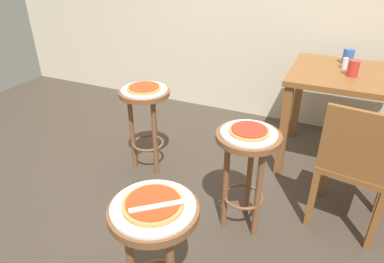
{
  "coord_description": "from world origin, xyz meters",
  "views": [
    {
      "loc": [
        0.77,
        -1.67,
        1.58
      ],
      "look_at": [
        0.03,
        -0.02,
        0.6
      ],
      "focal_mm": 31.76,
      "sensor_mm": 36.0,
      "label": 1
    }
  ],
  "objects_px": {
    "pizza_foreground": "(153,204)",
    "stool_middle": "(246,160)",
    "serving_plate_middle": "(249,133)",
    "serving_plate_leftside": "(144,90)",
    "condiment_shaker": "(345,63)",
    "dining_table": "(352,89)",
    "cup_near_edge": "(353,68)",
    "pizza_leftside": "(144,88)",
    "pizza_server_knife": "(157,206)",
    "wooden_chair": "(356,164)",
    "cup_far_edge": "(348,56)",
    "serving_plate_foreground": "(153,207)",
    "stool_foreground": "(156,239)",
    "stool_leftside": "(146,112)",
    "pizza_middle": "(249,131)"
  },
  "relations": [
    {
      "from": "stool_middle",
      "to": "serving_plate_leftside",
      "type": "bearing_deg",
      "value": 159.79
    },
    {
      "from": "cup_far_edge",
      "to": "pizza_foreground",
      "type": "bearing_deg",
      "value": -107.39
    },
    {
      "from": "dining_table",
      "to": "cup_near_edge",
      "type": "bearing_deg",
      "value": -108.01
    },
    {
      "from": "serving_plate_foreground",
      "to": "wooden_chair",
      "type": "xyz_separation_m",
      "value": [
        0.77,
        1.0,
        -0.2
      ]
    },
    {
      "from": "pizza_leftside",
      "to": "dining_table",
      "type": "distance_m",
      "value": 1.54
    },
    {
      "from": "pizza_foreground",
      "to": "stool_leftside",
      "type": "bearing_deg",
      "value": 122.85
    },
    {
      "from": "pizza_leftside",
      "to": "pizza_server_knife",
      "type": "bearing_deg",
      "value": -56.52
    },
    {
      "from": "pizza_middle",
      "to": "cup_far_edge",
      "type": "distance_m",
      "value": 1.3
    },
    {
      "from": "serving_plate_foreground",
      "to": "serving_plate_middle",
      "type": "relative_size",
      "value": 1.08
    },
    {
      "from": "serving_plate_foreground",
      "to": "cup_near_edge",
      "type": "distance_m",
      "value": 1.81
    },
    {
      "from": "serving_plate_leftside",
      "to": "wooden_chair",
      "type": "distance_m",
      "value": 1.48
    },
    {
      "from": "pizza_foreground",
      "to": "serving_plate_leftside",
      "type": "relative_size",
      "value": 0.74
    },
    {
      "from": "stool_leftside",
      "to": "pizza_leftside",
      "type": "xyz_separation_m",
      "value": [
        0.0,
        0.0,
        0.2
      ]
    },
    {
      "from": "condiment_shaker",
      "to": "dining_table",
      "type": "bearing_deg",
      "value": -42.15
    },
    {
      "from": "pizza_middle",
      "to": "stool_leftside",
      "type": "relative_size",
      "value": 0.34
    },
    {
      "from": "serving_plate_foreground",
      "to": "stool_middle",
      "type": "distance_m",
      "value": 0.79
    },
    {
      "from": "dining_table",
      "to": "pizza_leftside",
      "type": "bearing_deg",
      "value": -153.7
    },
    {
      "from": "pizza_middle",
      "to": "stool_middle",
      "type": "bearing_deg",
      "value": 90.0
    },
    {
      "from": "serving_plate_middle",
      "to": "condiment_shaker",
      "type": "bearing_deg",
      "value": 68.72
    },
    {
      "from": "cup_far_edge",
      "to": "stool_middle",
      "type": "bearing_deg",
      "value": -109.66
    },
    {
      "from": "serving_plate_middle",
      "to": "wooden_chair",
      "type": "distance_m",
      "value": 0.67
    },
    {
      "from": "serving_plate_middle",
      "to": "serving_plate_foreground",
      "type": "bearing_deg",
      "value": -103.6
    },
    {
      "from": "serving_plate_foreground",
      "to": "dining_table",
      "type": "xyz_separation_m",
      "value": [
        0.69,
        1.76,
        -0.02
      ]
    },
    {
      "from": "serving_plate_middle",
      "to": "condiment_shaker",
      "type": "distance_m",
      "value": 1.17
    },
    {
      "from": "stool_leftside",
      "to": "dining_table",
      "type": "relative_size",
      "value": 0.73
    },
    {
      "from": "pizza_server_knife",
      "to": "stool_middle",
      "type": "bearing_deg",
      "value": 39.5
    },
    {
      "from": "stool_middle",
      "to": "serving_plate_middle",
      "type": "xyz_separation_m",
      "value": [
        0.0,
        0.0,
        0.18
      ]
    },
    {
      "from": "stool_foreground",
      "to": "cup_near_edge",
      "type": "distance_m",
      "value": 1.83
    },
    {
      "from": "stool_leftside",
      "to": "cup_far_edge",
      "type": "relative_size",
      "value": 5.69
    },
    {
      "from": "pizza_foreground",
      "to": "pizza_server_knife",
      "type": "distance_m",
      "value": 0.04
    },
    {
      "from": "cup_near_edge",
      "to": "condiment_shaker",
      "type": "relative_size",
      "value": 1.41
    },
    {
      "from": "serving_plate_foreground",
      "to": "condiment_shaker",
      "type": "relative_size",
      "value": 4.29
    },
    {
      "from": "pizza_middle",
      "to": "pizza_leftside",
      "type": "distance_m",
      "value": 0.93
    },
    {
      "from": "pizza_leftside",
      "to": "cup_far_edge",
      "type": "distance_m",
      "value": 1.59
    },
    {
      "from": "pizza_middle",
      "to": "dining_table",
      "type": "distance_m",
      "value": 1.13
    },
    {
      "from": "pizza_foreground",
      "to": "cup_near_edge",
      "type": "distance_m",
      "value": 1.8
    },
    {
      "from": "serving_plate_leftside",
      "to": "condiment_shaker",
      "type": "bearing_deg",
      "value": 30.39
    },
    {
      "from": "pizza_foreground",
      "to": "stool_middle",
      "type": "xyz_separation_m",
      "value": [
        0.18,
        0.75,
        -0.2
      ]
    },
    {
      "from": "dining_table",
      "to": "wooden_chair",
      "type": "height_order",
      "value": "wooden_chair"
    },
    {
      "from": "dining_table",
      "to": "cup_near_edge",
      "type": "height_order",
      "value": "cup_near_edge"
    },
    {
      "from": "serving_plate_leftside",
      "to": "stool_middle",
      "type": "bearing_deg",
      "value": -20.21
    },
    {
      "from": "serving_plate_foreground",
      "to": "stool_leftside",
      "type": "distance_m",
      "value": 1.29
    },
    {
      "from": "pizza_middle",
      "to": "dining_table",
      "type": "height_order",
      "value": "dining_table"
    },
    {
      "from": "stool_foreground",
      "to": "cup_far_edge",
      "type": "bearing_deg",
      "value": 72.61
    },
    {
      "from": "stool_leftside",
      "to": "stool_foreground",
      "type": "bearing_deg",
      "value": -57.15
    },
    {
      "from": "pizza_server_knife",
      "to": "condiment_shaker",
      "type": "bearing_deg",
      "value": 33.44
    },
    {
      "from": "serving_plate_middle",
      "to": "stool_leftside",
      "type": "height_order",
      "value": "serving_plate_middle"
    },
    {
      "from": "serving_plate_leftside",
      "to": "dining_table",
      "type": "distance_m",
      "value": 1.54
    },
    {
      "from": "serving_plate_leftside",
      "to": "condiment_shaker",
      "type": "xyz_separation_m",
      "value": [
        1.3,
        0.76,
        0.15
      ]
    },
    {
      "from": "pizza_server_knife",
      "to": "cup_far_edge",
      "type": "bearing_deg",
      "value": 34.19
    }
  ]
}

